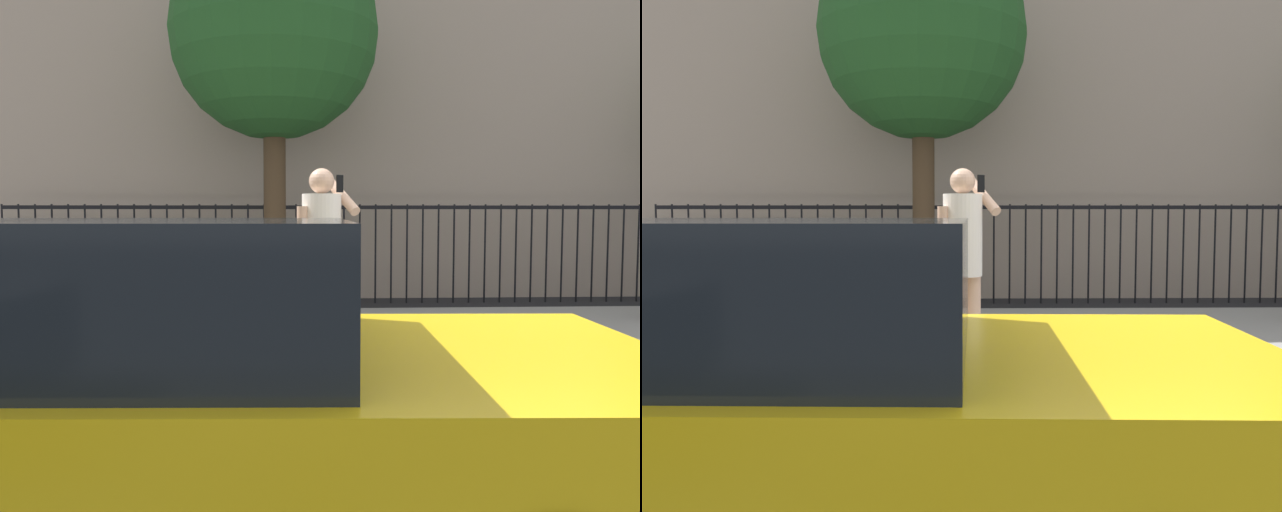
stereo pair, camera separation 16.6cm
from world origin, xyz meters
TOP-DOWN VIEW (x-y plane):
  - ground_plane at (0.00, 0.00)m, footprint 60.00×60.00m
  - sidewalk at (0.00, 2.20)m, footprint 28.00×4.40m
  - iron_fence at (0.00, 5.90)m, footprint 12.03×0.04m
  - taxi_yellow at (-2.13, -1.75)m, footprint 4.27×1.99m
  - pedestrian_on_phone at (-1.26, 1.14)m, footprint 0.72×0.62m
  - street_tree_mid at (-1.72, 4.90)m, footprint 2.95×2.95m

SIDE VIEW (x-z plane):
  - ground_plane at x=0.00m, z-range 0.00..0.00m
  - sidewalk at x=0.00m, z-range 0.00..0.15m
  - taxi_yellow at x=-2.13m, z-range -0.02..1.43m
  - iron_fence at x=0.00m, z-range 0.22..1.82m
  - pedestrian_on_phone at x=-1.26m, z-range 0.29..1.99m
  - street_tree_mid at x=-1.72m, z-range 1.23..6.69m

